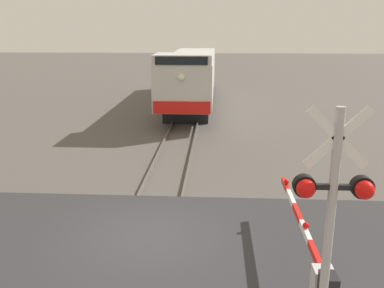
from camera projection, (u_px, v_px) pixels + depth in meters
The scene contains 7 objects.
ground_plane at pixel (146, 241), 11.02m from camera, with size 160.00×160.00×0.00m, color #514C47.
rail_track_left at pixel (119, 238), 11.04m from camera, with size 0.08×80.00×0.15m, color #59544C.
rail_track_right at pixel (174, 240), 10.96m from camera, with size 0.08×80.00×0.15m, color #59544C.
road_surface at pixel (146, 239), 11.00m from camera, with size 36.00×5.37×0.16m, color #2D2D30.
locomotive at pixel (192, 75), 29.69m from camera, with size 3.09×17.87×4.02m.
crossing_signal at pixel (331, 212), 6.31m from camera, with size 1.18×0.33×4.36m.
crossing_gate at pixel (315, 271), 8.14m from camera, with size 0.36×5.33×1.39m.
Camera 1 is at (1.77, -9.85, 5.41)m, focal length 39.58 mm.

